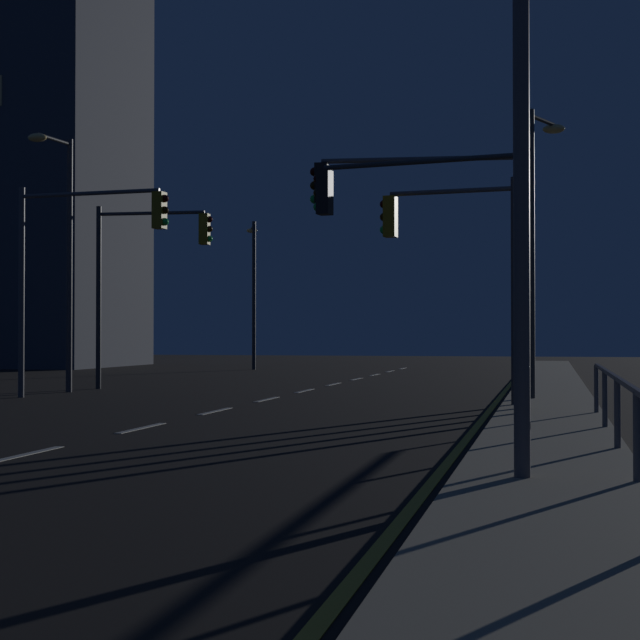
# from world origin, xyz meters

# --- Properties ---
(ground_plane) EXTENTS (112.00, 112.00, 0.00)m
(ground_plane) POSITION_xyz_m (0.00, 17.50, 0.00)
(ground_plane) COLOR black
(ground_plane) RESTS_ON ground
(sidewalk_right) EXTENTS (2.11, 77.00, 0.14)m
(sidewalk_right) POSITION_xyz_m (7.18, 17.50, 0.07)
(sidewalk_right) COLOR gray
(sidewalk_right) RESTS_ON ground
(lane_markings_center) EXTENTS (0.14, 50.00, 0.01)m
(lane_markings_center) POSITION_xyz_m (0.00, 21.00, 0.01)
(lane_markings_center) COLOR silver
(lane_markings_center) RESTS_ON ground
(lane_edge_line) EXTENTS (0.14, 53.00, 0.01)m
(lane_edge_line) POSITION_xyz_m (5.88, 22.50, 0.01)
(lane_edge_line) COLOR gold
(lane_edge_line) RESTS_ON ground
(traffic_light_far_center) EXTENTS (4.42, 0.83, 5.36)m
(traffic_light_far_center) POSITION_xyz_m (4.70, 16.51, 3.95)
(traffic_light_far_center) COLOR #2D3033
(traffic_light_far_center) RESTS_ON sidewalk_right
(traffic_light_far_left) EXTENTS (3.75, 0.50, 5.71)m
(traffic_light_far_left) POSITION_xyz_m (-5.01, 24.73, 4.00)
(traffic_light_far_left) COLOR #2D3033
(traffic_light_far_left) RESTS_ON ground
(traffic_light_mid_right) EXTENTS (3.17, 0.53, 5.07)m
(traffic_light_mid_right) POSITION_xyz_m (5.07, 18.82, 3.68)
(traffic_light_mid_right) COLOR #38383D
(traffic_light_mid_right) RESTS_ON sidewalk_right
(traffic_light_overhead_east) EXTENTS (4.41, 0.49, 5.68)m
(traffic_light_overhead_east) POSITION_xyz_m (-4.85, 20.20, 4.02)
(traffic_light_overhead_east) COLOR #4C4C51
(traffic_light_overhead_east) RESTS_ON ground
(traffic_light_mid_left) EXTENTS (4.64, 0.74, 5.59)m
(traffic_light_mid_left) POSITION_xyz_m (4.69, 17.50, 4.11)
(traffic_light_mid_left) COLOR #2D3033
(traffic_light_mid_left) RESTS_ON sidewalk_right
(street_lamp_across_street) EXTENTS (2.15, 0.75, 6.92)m
(street_lamp_across_street) POSITION_xyz_m (7.25, 7.55, 4.34)
(street_lamp_across_street) COLOR #4C4C51
(street_lamp_across_street) RESTS_ON sidewalk_right
(street_lamp_median) EXTENTS (0.56, 1.83, 7.47)m
(street_lamp_median) POSITION_xyz_m (-6.65, 22.55, 4.47)
(street_lamp_median) COLOR #38383D
(street_lamp_median) RESTS_ON ground
(street_lamp_far_end) EXTENTS (0.92, 1.49, 7.08)m
(street_lamp_far_end) POSITION_xyz_m (6.85, 21.20, 4.38)
(street_lamp_far_end) COLOR #2D3033
(street_lamp_far_end) RESTS_ON sidewalk_right
(street_lamp_corner) EXTENTS (1.01, 1.99, 7.19)m
(street_lamp_corner) POSITION_xyz_m (-6.90, 42.07, 4.34)
(street_lamp_corner) COLOR #2D3033
(street_lamp_corner) RESTS_ON ground
(barrier_fence) EXTENTS (0.09, 18.93, 0.98)m
(barrier_fence) POSITION_xyz_m (8.09, 7.42, 0.88)
(barrier_fence) COLOR #59595E
(barrier_fence) RESTS_ON sidewalk_right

